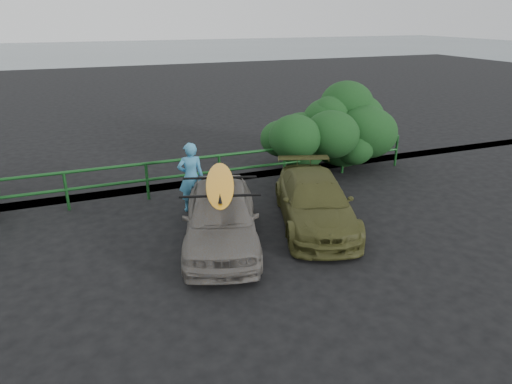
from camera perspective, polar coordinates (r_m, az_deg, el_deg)
ground at (r=8.45m, az=-0.88°, el=-11.97°), size 80.00×80.00×0.00m
ocean at (r=66.83m, az=-20.10°, el=16.15°), size 200.00×200.00×0.00m
guardrail at (r=12.57m, az=-8.95°, el=1.94°), size 14.00×0.08×1.04m
shrub_right at (r=14.64m, az=9.99°, el=7.54°), size 3.20×2.40×2.45m
sedan at (r=9.68m, az=-4.41°, el=-3.05°), size 2.59×4.12×1.31m
olive_vehicle at (r=10.73m, az=7.35°, el=-1.13°), size 2.75×4.24×1.14m
man at (r=11.38m, az=-8.14°, el=1.84°), size 0.68×0.48×1.77m
roof_rack at (r=9.42m, az=-4.52°, el=0.71°), size 1.85×1.53×0.05m
surfboard at (r=9.40m, az=-4.54°, el=1.10°), size 1.35×2.81×0.08m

